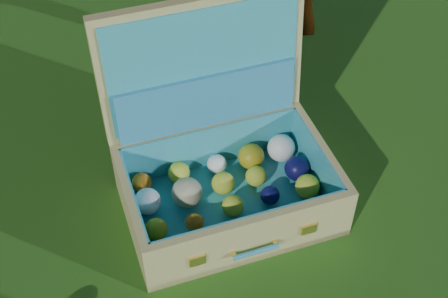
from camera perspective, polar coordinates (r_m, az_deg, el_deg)
ground at (r=1.56m, az=-0.21°, el=-8.14°), size 60.00×60.00×0.00m
suitcase at (r=1.55m, az=-0.30°, el=-0.38°), size 0.57×0.48×0.50m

